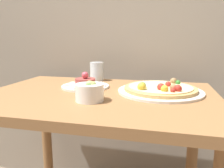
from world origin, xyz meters
TOP-DOWN VIEW (x-y plane):
  - dining_table at (0.00, 0.35)m, footprint 1.01×0.71m
  - pizza_plate at (0.26, 0.43)m, footprint 0.37×0.37m
  - tartare_plate at (-0.10, 0.45)m, footprint 0.23×0.23m
  - small_bowl at (0.00, 0.23)m, footprint 0.11×0.11m
  - drinking_glass at (-0.10, 0.65)m, footprint 0.08×0.08m

SIDE VIEW (x-z plane):
  - dining_table at x=0.00m, z-range 0.25..1.03m
  - pizza_plate at x=0.26m, z-range 0.76..0.82m
  - tartare_plate at x=-0.10m, z-range 0.75..0.83m
  - small_bowl at x=0.00m, z-range 0.78..0.85m
  - drinking_glass at x=-0.10m, z-range 0.78..0.88m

